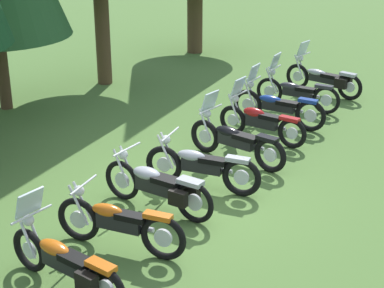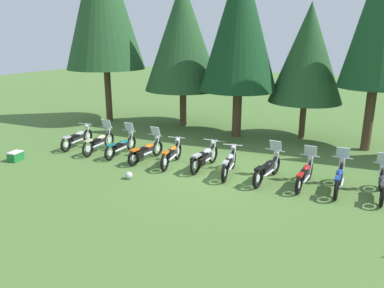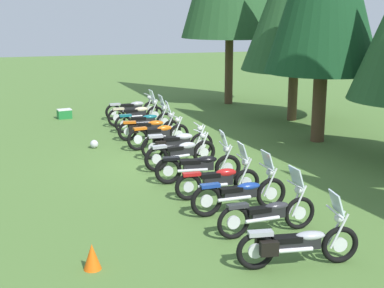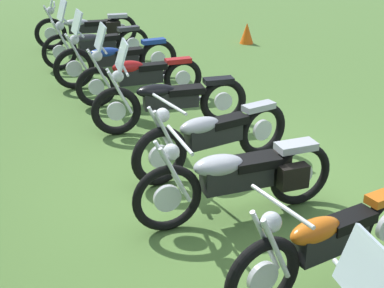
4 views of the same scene
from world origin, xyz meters
name	(u,v)px [view 2 (image 2 of 4)]	position (x,y,z in m)	size (l,w,h in m)	color
ground_plane	(216,172)	(0.00, 0.00, 0.00)	(80.00, 80.00, 0.00)	#4C7033
motorcycle_0	(77,138)	(-7.17, -0.03, 0.45)	(0.76, 2.30, 0.99)	black
motorcycle_1	(99,142)	(-5.75, -0.11, 0.48)	(0.66, 2.30, 1.37)	black
motorcycle_2	(121,145)	(-4.56, -0.04, 0.45)	(0.70, 2.27, 1.35)	black
motorcycle_3	(146,151)	(-3.16, -0.20, 0.45)	(0.72, 2.24, 1.35)	black
motorcycle_4	(172,154)	(-1.93, -0.12, 0.46)	(0.74, 2.20, 1.03)	black
motorcycle_5	(204,157)	(-0.57, 0.10, 0.48)	(0.73, 2.29, 1.03)	black
motorcycle_6	(229,163)	(0.56, -0.05, 0.46)	(0.77, 2.26, 1.02)	black
motorcycle_7	(268,168)	(2.01, 0.04, 0.47)	(0.76, 2.33, 1.37)	black
motorcycle_8	(305,174)	(3.32, 0.14, 0.46)	(0.68, 2.16, 1.35)	black
motorcycle_9	(339,178)	(4.43, 0.27, 0.47)	(0.71, 2.33, 1.38)	black
motorcycle_10	(382,184)	(5.72, 0.37, 0.46)	(0.63, 2.22, 1.36)	black
pine_tree_1	(183,36)	(-4.99, 6.24, 5.04)	(4.30, 4.30, 8.02)	brown
pine_tree_2	(240,23)	(-1.31, 5.38, 5.64)	(3.86, 3.86, 8.94)	#4C3823
pine_tree_3	(308,53)	(1.78, 6.56, 4.24)	(3.59, 3.59, 6.62)	#4C3823
pine_tree_4	(384,8)	(4.83, 5.88, 6.19)	(3.10, 3.10, 9.58)	#4C3823
picnic_cooler	(15,156)	(-8.00, -2.77, 0.20)	(0.49, 0.63, 0.40)	#1E7233
dropped_helmet	(129,175)	(-2.53, -2.19, 0.14)	(0.28, 0.28, 0.28)	silver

